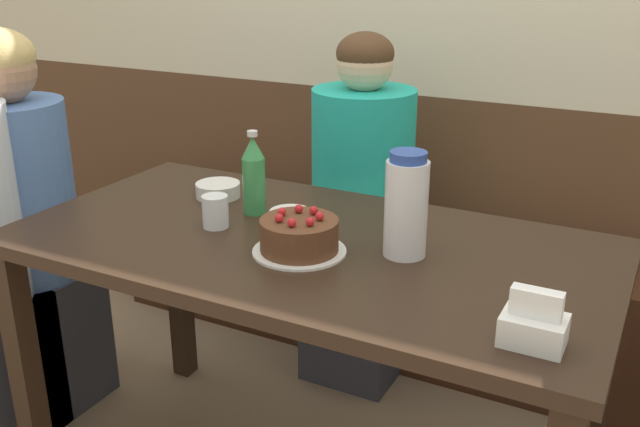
# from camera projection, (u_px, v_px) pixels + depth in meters

# --- Properties ---
(bench_seat) EXTENTS (2.36, 0.38, 0.46)m
(bench_seat) POSITION_uv_depth(u_px,v_px,m) (418.00, 293.00, 2.56)
(bench_seat) COLOR #381E11
(bench_seat) RESTS_ON ground_plane
(dining_table) EXTENTS (1.42, 0.73, 0.74)m
(dining_table) POSITION_uv_depth(u_px,v_px,m) (307.00, 277.00, 1.72)
(dining_table) COLOR black
(dining_table) RESTS_ON ground_plane
(birthday_cake) EXTENTS (0.21, 0.21, 0.10)m
(birthday_cake) POSITION_uv_depth(u_px,v_px,m) (299.00, 236.00, 1.60)
(birthday_cake) COLOR white
(birthday_cake) RESTS_ON dining_table
(water_pitcher) EXTENTS (0.10, 0.10, 0.24)m
(water_pitcher) POSITION_uv_depth(u_px,v_px,m) (406.00, 206.00, 1.56)
(water_pitcher) COLOR white
(water_pitcher) RESTS_ON dining_table
(soju_bottle) EXTENTS (0.06, 0.06, 0.22)m
(soju_bottle) POSITION_uv_depth(u_px,v_px,m) (254.00, 175.00, 1.82)
(soju_bottle) COLOR #388E4C
(soju_bottle) RESTS_ON dining_table
(napkin_holder) EXTENTS (0.11, 0.08, 0.11)m
(napkin_holder) POSITION_uv_depth(u_px,v_px,m) (534.00, 325.00, 1.23)
(napkin_holder) COLOR white
(napkin_holder) RESTS_ON dining_table
(bowl_soup_white) EXTENTS (0.12, 0.12, 0.04)m
(bowl_soup_white) POSITION_uv_depth(u_px,v_px,m) (218.00, 190.00, 1.97)
(bowl_soup_white) COLOR white
(bowl_soup_white) RESTS_ON dining_table
(bowl_rice_small) EXTENTS (0.10, 0.10, 0.03)m
(bowl_rice_small) POSITION_uv_depth(u_px,v_px,m) (290.00, 217.00, 1.78)
(bowl_rice_small) COLOR white
(bowl_rice_small) RESTS_ON dining_table
(glass_water_tall) EXTENTS (0.06, 0.06, 0.08)m
(glass_water_tall) POSITION_uv_depth(u_px,v_px,m) (215.00, 211.00, 1.75)
(glass_water_tall) COLOR silver
(glass_water_tall) RESTS_ON dining_table
(person_teal_shirt) EXTENTS (0.33, 0.34, 1.16)m
(person_teal_shirt) POSITION_uv_depth(u_px,v_px,m) (361.00, 222.00, 2.34)
(person_teal_shirt) COLOR #33333D
(person_teal_shirt) RESTS_ON ground_plane
(person_grey_tee) EXTENTS (0.34, 0.33, 1.19)m
(person_grey_tee) POSITION_uv_depth(u_px,v_px,m) (24.00, 235.00, 2.16)
(person_grey_tee) COLOR #33333D
(person_grey_tee) RESTS_ON ground_plane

